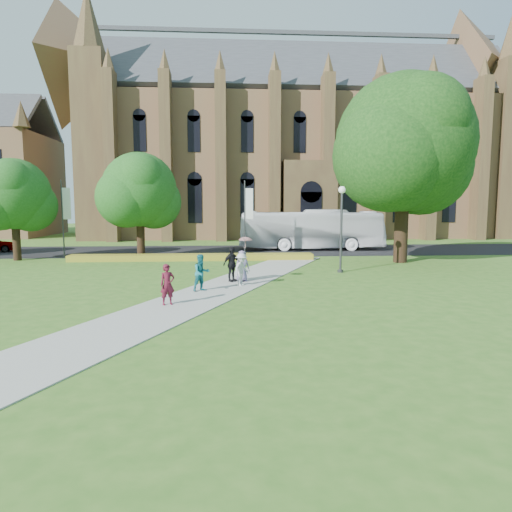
{
  "coord_description": "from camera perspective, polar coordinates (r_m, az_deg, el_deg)",
  "views": [
    {
      "loc": [
        0.49,
        -20.78,
        4.17
      ],
      "look_at": [
        1.99,
        1.68,
        1.6
      ],
      "focal_mm": 32.0,
      "sensor_mm": 36.0,
      "label": 1
    }
  ],
  "objects": [
    {
      "name": "ground",
      "position": [
        21.2,
        -5.08,
        -4.86
      ],
      "size": [
        160.0,
        160.0,
        0.0
      ],
      "primitive_type": "plane",
      "color": "#35661E",
      "rests_on": "ground"
    },
    {
      "name": "road",
      "position": [
        40.99,
        -4.47,
        0.68
      ],
      "size": [
        160.0,
        10.0,
        0.02
      ],
      "primitive_type": "cube",
      "color": "black",
      "rests_on": "ground"
    },
    {
      "name": "footpath",
      "position": [
        22.18,
        -5.02,
        -4.3
      ],
      "size": [
        15.58,
        28.54,
        0.04
      ],
      "primitive_type": "cube",
      "rotation": [
        0.0,
        0.0,
        -0.44
      ],
      "color": "#B2B2A8",
      "rests_on": "ground"
    },
    {
      "name": "flower_hedge",
      "position": [
        34.3,
        -7.95,
        -0.15
      ],
      "size": [
        18.0,
        1.4,
        0.45
      ],
      "primitive_type": "cube",
      "color": "gold",
      "rests_on": "ground"
    },
    {
      "name": "cathedral",
      "position": [
        61.88,
        5.24,
        14.68
      ],
      "size": [
        52.6,
        18.25,
        28.0
      ],
      "color": "brown",
      "rests_on": "ground"
    },
    {
      "name": "streetlamp",
      "position": [
        28.18,
        10.63,
        4.63
      ],
      "size": [
        0.44,
        0.44,
        5.24
      ],
      "color": "#38383D",
      "rests_on": "ground"
    },
    {
      "name": "large_tree",
      "position": [
        34.41,
        18.04,
        13.21
      ],
      "size": [
        9.6,
        9.6,
        13.2
      ],
      "color": "#332114",
      "rests_on": "ground"
    },
    {
      "name": "street_tree_0",
      "position": [
        38.08,
        -28.03,
        6.82
      ],
      "size": [
        5.2,
        5.2,
        7.5
      ],
      "color": "#332114",
      "rests_on": "ground"
    },
    {
      "name": "street_tree_1",
      "position": [
        35.88,
        -14.37,
        8.0
      ],
      "size": [
        5.6,
        5.6,
        8.05
      ],
      "color": "#332114",
      "rests_on": "ground"
    },
    {
      "name": "banner_pole_0",
      "position": [
        36.02,
        -1.23,
        5.28
      ],
      "size": [
        0.7,
        0.1,
        6.0
      ],
      "color": "#38383D",
      "rests_on": "ground"
    },
    {
      "name": "banner_pole_1",
      "position": [
        38.06,
        -22.87,
        4.83
      ],
      "size": [
        0.7,
        0.1,
        6.0
      ],
      "color": "#38383D",
      "rests_on": "ground"
    },
    {
      "name": "tour_coach",
      "position": [
        41.91,
        6.86,
        3.29
      ],
      "size": [
        13.19,
        3.52,
        3.65
      ],
      "primitive_type": "imported",
      "rotation": [
        0.0,
        0.0,
        1.54
      ],
      "color": "silver",
      "rests_on": "road"
    },
    {
      "name": "pedestrian_0",
      "position": [
        19.11,
        -11.01,
        -3.51
      ],
      "size": [
        0.73,
        0.63,
        1.69
      ],
      "primitive_type": "imported",
      "rotation": [
        0.0,
        0.0,
        0.44
      ],
      "color": "#521223",
      "rests_on": "footpath"
    },
    {
      "name": "pedestrian_1",
      "position": [
        21.83,
        -6.84,
        -2.09
      ],
      "size": [
        1.08,
        1.01,
        1.76
      ],
      "primitive_type": "imported",
      "rotation": [
        0.0,
        0.0,
        0.54
      ],
      "color": "#176A76",
      "rests_on": "footpath"
    },
    {
      "name": "pedestrian_2",
      "position": [
        23.2,
        -1.82,
        -1.68
      ],
      "size": [
        1.13,
        1.22,
        1.65
      ],
      "primitive_type": "imported",
      "rotation": [
        0.0,
        0.0,
        0.93
      ],
      "color": "beige",
      "rests_on": "footpath"
    },
    {
      "name": "pedestrian_3",
      "position": [
        24.4,
        -3.07,
        -1.03
      ],
      "size": [
        1.13,
        1.04,
        1.86
      ],
      "primitive_type": "imported",
      "rotation": [
        0.0,
        0.0,
        0.69
      ],
      "color": "black",
      "rests_on": "footpath"
    },
    {
      "name": "pedestrian_4",
      "position": [
        24.41,
        -1.73,
        -1.25
      ],
      "size": [
        0.95,
        0.79,
        1.66
      ],
      "primitive_type": "imported",
      "rotation": [
        0.0,
        0.0,
        0.38
      ],
      "color": "slate",
      "rests_on": "footpath"
    },
    {
      "name": "parasol",
      "position": [
        24.39,
        -1.33,
        1.45
      ],
      "size": [
        0.79,
        0.79,
        0.63
      ],
      "primitive_type": "imported",
      "rotation": [
        0.0,
        0.0,
        0.11
      ],
      "color": "#BE8694",
      "rests_on": "pedestrian_4"
    }
  ]
}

